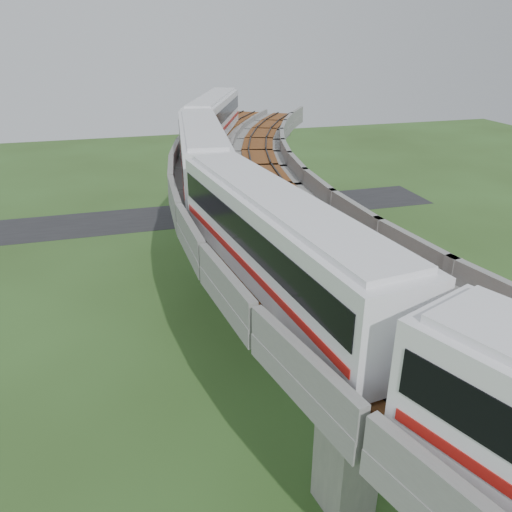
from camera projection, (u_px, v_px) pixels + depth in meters
name	position (u px, v px, depth m)	size (l,w,h in m)	color
ground	(259.00, 369.00, 31.45)	(160.00, 160.00, 0.00)	#304B1E
dirt_lot	(469.00, 351.00, 33.15)	(18.00, 26.00, 0.04)	gray
asphalt_road	(187.00, 215.00, 57.76)	(60.00, 8.00, 0.03)	#232326
viaduct	(323.00, 229.00, 28.67)	(19.58, 73.98, 11.40)	#99968E
metro_train	(272.00, 184.00, 25.49)	(11.26, 61.34, 3.64)	white
fence	(398.00, 336.00, 33.55)	(3.87, 38.73, 1.50)	#2D382D
tree_0	(300.00, 209.00, 51.52)	(3.11, 3.11, 4.02)	#382314
tree_1	(310.00, 229.00, 48.74)	(2.94, 2.94, 3.09)	#382314
tree_2	(311.00, 259.00, 41.96)	(2.73, 2.73, 3.11)	#382314
tree_3	(323.00, 294.00, 36.25)	(2.79, 2.79, 3.17)	#382314
tree_4	(356.00, 321.00, 32.74)	(3.19, 3.19, 3.47)	#382314
tree_5	(428.00, 400.00, 26.05)	(2.49, 2.49, 2.95)	#382314
car_white	(463.00, 421.00, 26.41)	(1.38, 3.43, 1.17)	white
car_dark	(425.00, 290.00, 39.65)	(1.71, 4.20, 1.22)	black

